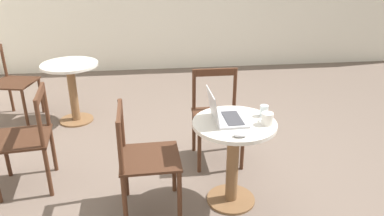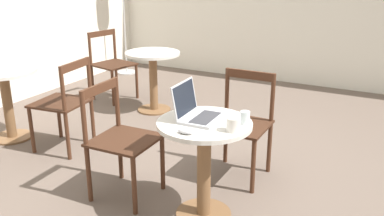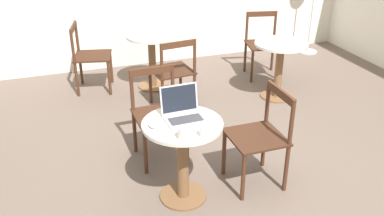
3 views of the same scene
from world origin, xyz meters
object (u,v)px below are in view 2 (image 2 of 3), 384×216
Objects in this scene: mouse at (186,131)px; drinking_glass at (245,118)px; laptop at (197,112)px; cafe_table_near at (204,151)px; cafe_table_far at (6,91)px; cafe_table_mid at (153,70)px; mug at (233,124)px; chair_mid_back at (112,64)px; chair_near_back at (120,140)px; chair_far_front at (64,104)px; chair_near_right at (241,124)px.

drinking_glass is (0.32, -0.27, 0.03)m from mouse.
drinking_glass is at bearing -80.22° from laptop.
cafe_table_near is 2.38m from cafe_table_far.
cafe_table_mid is 5.74× the size of mug.
chair_mid_back reaches higher than mouse.
drinking_glass is (0.10, -0.94, 0.31)m from chair_near_back.
chair_far_front is at bearing 75.53° from mug.
cafe_table_near and cafe_table_mid have the same top height.
mug is (-0.06, -0.23, 0.26)m from cafe_table_near.
chair_near_right is at bearing -43.92° from chair_near_back.
chair_far_front is (-1.48, -0.59, 0.00)m from chair_mid_back.
laptop reaches higher than mug.
chair_far_front is (-1.32, 0.15, -0.05)m from cafe_table_mid.
mug reaches higher than cafe_table_mid.
mug reaches higher than drinking_glass.
chair_near_back is 0.69m from laptop.
mug is 0.15m from drinking_glass.
chair_mid_back is 1.59m from chair_far_front.
drinking_glass is at bearing -157.68° from chair_near_right.
chair_near_back reaches higher than cafe_table_near.
laptop reaches higher than cafe_table_near.
chair_far_front is at bearing 173.69° from cafe_table_mid.
mouse is 0.80× the size of mug.
chair_mid_back reaches higher than cafe_table_mid.
chair_near_back is 2.48m from chair_mid_back.
chair_far_front is 6.98× the size of mug.
cafe_table_mid is 0.82× the size of chair_far_front.
chair_mid_back is at bearing 77.71° from cafe_table_mid.
cafe_table_far is at bearing 176.34° from chair_mid_back.
chair_far_front is 8.71× the size of mouse.
cafe_table_mid is at bearing 44.11° from mug.
mug is at bearing -163.09° from chair_near_right.
mouse reaches higher than cafe_table_far.
cafe_table_mid is 2.53m from mug.
chair_far_front is 1.97m from drinking_glass.
cafe_table_mid is at bearing 46.88° from drinking_glass.
chair_near_right is 8.71× the size of mouse.
laptop is (0.03, 0.07, 0.27)m from cafe_table_near.
drinking_glass is at bearing -83.75° from chair_near_back.
cafe_table_near is 5.74× the size of mug.
cafe_table_near is at bearing -104.39° from chair_far_front.
chair_near_back is (-0.02, 0.69, -0.05)m from cafe_table_near.
cafe_table_mid is at bearing -30.93° from cafe_table_far.
chair_near_back is 2.74× the size of laptop.
chair_near_right reaches higher than drinking_glass.
cafe_table_mid is 1.00× the size of cafe_table_far.
mug is (-0.04, -0.92, 0.31)m from chair_near_back.
mouse is at bearing 140.45° from drinking_glass.
chair_far_front is at bearing 65.45° from chair_near_back.
cafe_table_far is 0.82× the size of chair_mid_back.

